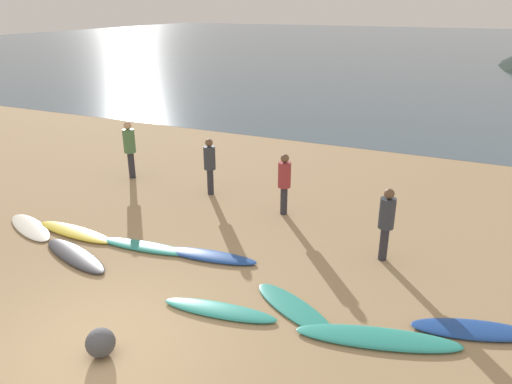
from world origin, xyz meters
TOP-DOWN VIEW (x-y plane):
  - ground_plane at (0.00, 10.00)m, footprint 120.00×120.00m
  - ocean_water at (0.00, 62.83)m, footprint 140.00×100.00m
  - surfboard_0 at (-4.53, 2.66)m, footprint 2.08×1.32m
  - surfboard_1 at (-3.32, 2.90)m, footprint 2.34×0.70m
  - surfboard_2 at (-2.48, 2.03)m, footprint 2.28×1.20m
  - surfboard_3 at (-1.37, 3.00)m, footprint 2.39×0.68m
  - surfboard_4 at (0.18, 3.22)m, footprint 2.18×0.75m
  - surfboard_5 at (1.32, 1.59)m, footprint 2.16×0.74m
  - surfboard_6 at (2.49, 2.22)m, footprint 1.98×1.43m
  - surfboard_7 at (4.04, 2.00)m, footprint 2.74×1.25m
  - surfboard_8 at (5.44, 2.87)m, footprint 2.08×1.12m
  - person_0 at (0.79, 6.05)m, footprint 0.33×0.33m
  - person_1 at (-1.63, 6.47)m, footprint 0.33×0.33m
  - person_2 at (-4.56, 6.66)m, footprint 0.36×0.36m
  - person_3 at (3.60, 4.71)m, footprint 0.33×0.33m
  - beach_rock_near at (0.17, -0.15)m, footprint 0.46×0.46m

SIDE VIEW (x-z plane):
  - ground_plane at x=0.00m, z-range -0.20..0.00m
  - ocean_water at x=0.00m, z-range 0.00..0.00m
  - surfboard_6 at x=2.49m, z-range 0.00..0.06m
  - surfboard_0 at x=-4.53m, z-range 0.00..0.06m
  - surfboard_5 at x=1.32m, z-range 0.00..0.08m
  - surfboard_7 at x=4.04m, z-range 0.00..0.09m
  - surfboard_3 at x=-1.37m, z-range 0.00..0.09m
  - surfboard_1 at x=-3.32m, z-range 0.00..0.09m
  - surfboard_8 at x=5.44m, z-range 0.00..0.09m
  - surfboard_2 at x=-2.48m, z-range 0.00..0.09m
  - surfboard_4 at x=0.18m, z-range 0.00..0.09m
  - beach_rock_near at x=0.17m, z-range 0.00..0.46m
  - person_0 at x=0.79m, z-range 0.15..1.77m
  - person_3 at x=3.60m, z-range 0.15..1.78m
  - person_1 at x=-1.63m, z-range 0.15..1.79m
  - person_2 at x=-4.56m, z-range 0.16..1.95m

